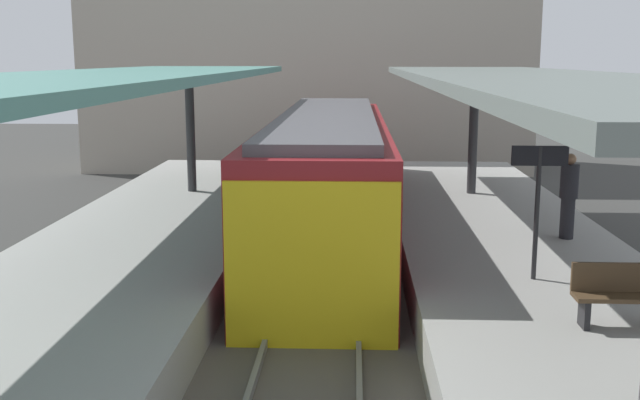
{
  "coord_description": "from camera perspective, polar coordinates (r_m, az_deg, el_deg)",
  "views": [
    {
      "loc": [
        0.62,
        -12.55,
        4.6
      ],
      "look_at": [
        -0.13,
        4.21,
        1.43
      ],
      "focal_mm": 42.43,
      "sensor_mm": 36.0,
      "label": 1
    }
  ],
  "objects": [
    {
      "name": "rail_far_side",
      "position": [
        13.27,
        2.89,
        -8.36
      ],
      "size": [
        0.08,
        28.0,
        0.14
      ],
      "primitive_type": "cube",
      "color": "slate",
      "rests_on": "track_ballast"
    },
    {
      "name": "platform_left",
      "position": [
        13.92,
        -16.19,
        -6.87
      ],
      "size": [
        4.4,
        28.0,
        1.0
      ],
      "primitive_type": "cube",
      "color": "#9E9E99",
      "rests_on": "ground_plane"
    },
    {
      "name": "passenger_near_bench",
      "position": [
        15.93,
        18.24,
        0.38
      ],
      "size": [
        0.36,
        0.36,
        1.73
      ],
      "color": "#232328",
      "rests_on": "platform_right"
    },
    {
      "name": "track_ballast",
      "position": [
        13.34,
        -0.25,
        -9.01
      ],
      "size": [
        3.2,
        28.0,
        0.2
      ],
      "primitive_type": "cube",
      "color": "#59544C",
      "rests_on": "ground_plane"
    },
    {
      "name": "canopy_left",
      "position": [
        14.63,
        -15.19,
        8.8
      ],
      "size": [
        4.18,
        21.0,
        3.33
      ],
      "color": "#333335",
      "rests_on": "platform_left"
    },
    {
      "name": "commuter_train",
      "position": [
        18.26,
        0.59,
        1.65
      ],
      "size": [
        2.78,
        14.15,
        3.1
      ],
      "color": "maroon",
      "rests_on": "track_ballast"
    },
    {
      "name": "platform_right",
      "position": [
        13.58,
        16.12,
        -7.31
      ],
      "size": [
        4.4,
        28.0,
        1.0
      ],
      "primitive_type": "cube",
      "color": "#9E9E99",
      "rests_on": "ground_plane"
    },
    {
      "name": "station_building_backdrop",
      "position": [
        32.62,
        -0.87,
        12.27
      ],
      "size": [
        18.0,
        6.0,
        11.0
      ],
      "primitive_type": "cube",
      "color": "#A89E8E",
      "rests_on": "ground_plane"
    },
    {
      "name": "platform_bench",
      "position": [
        11.08,
        22.02,
        -6.54
      ],
      "size": [
        1.4,
        0.41,
        0.86
      ],
      "color": "black",
      "rests_on": "platform_right"
    },
    {
      "name": "rail_near_side",
      "position": [
        13.34,
        -3.37,
        -8.26
      ],
      "size": [
        0.08,
        28.0,
        0.14
      ],
      "primitive_type": "cube",
      "color": "slate",
      "rests_on": "track_ballast"
    },
    {
      "name": "ground_plane",
      "position": [
        13.38,
        -0.25,
        -9.42
      ],
      "size": [
        80.0,
        80.0,
        0.0
      ],
      "primitive_type": "plane",
      "color": "#383835"
    },
    {
      "name": "canopy_right",
      "position": [
        14.31,
        15.59,
        8.67
      ],
      "size": [
        4.18,
        21.0,
        3.31
      ],
      "color": "#333335",
      "rests_on": "platform_right"
    },
    {
      "name": "platform_sign",
      "position": [
        12.69,
        16.15,
        1.31
      ],
      "size": [
        0.9,
        0.08,
        2.21
      ],
      "color": "#262628",
      "rests_on": "platform_right"
    }
  ]
}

